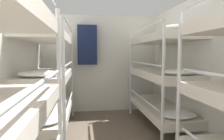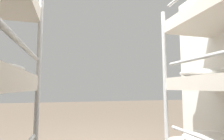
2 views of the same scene
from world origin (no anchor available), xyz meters
The scene contains 0 objects.
Camera 2 is at (0.41, 2.31, 0.96)m, focal length 28.00 mm.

